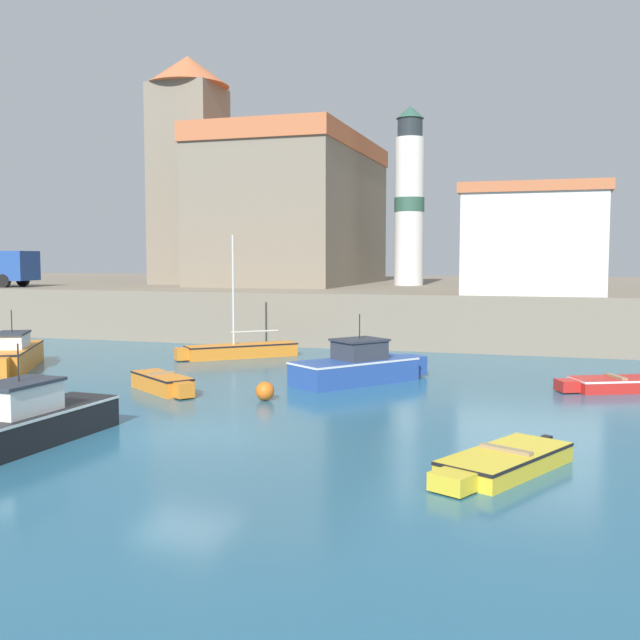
{
  "coord_description": "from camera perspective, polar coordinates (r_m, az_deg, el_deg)",
  "views": [
    {
      "loc": [
        8.81,
        -16.91,
        4.51
      ],
      "look_at": [
        -0.06,
        11.95,
        2.0
      ],
      "focal_mm": 42.0,
      "sensor_mm": 36.0,
      "label": 1
    }
  ],
  "objects": [
    {
      "name": "ground_plane",
      "position": [
        19.6,
        -10.26,
        -8.63
      ],
      "size": [
        200.0,
        200.0,
        0.0
      ],
      "primitive_type": "plane",
      "color": "#28607F"
    },
    {
      "name": "quay_seawall",
      "position": [
        56.31,
        8.07,
        1.51
      ],
      "size": [
        120.0,
        40.0,
        2.73
      ],
      "primitive_type": "cube",
      "color": "gray",
      "rests_on": "ground"
    },
    {
      "name": "dinghy_yellow_1",
      "position": [
        16.5,
        13.76,
        -10.41
      ],
      "size": [
        2.8,
        4.12,
        0.5
      ],
      "color": "yellow",
      "rests_on": "ground"
    },
    {
      "name": "dinghy_orange_2",
      "position": [
        25.88,
        -11.87,
        -4.68
      ],
      "size": [
        3.18,
        2.64,
        0.65
      ],
      "color": "orange",
      "rests_on": "ground"
    },
    {
      "name": "motorboat_blue_3",
      "position": [
        27.26,
        2.97,
        -3.55
      ],
      "size": [
        4.45,
        5.21,
        2.49
      ],
      "color": "#284C9E",
      "rests_on": "ground"
    },
    {
      "name": "dinghy_red_4",
      "position": [
        27.36,
        21.35,
        -4.54
      ],
      "size": [
        3.64,
        2.48,
        0.53
      ],
      "color": "red",
      "rests_on": "ground"
    },
    {
      "name": "sailboat_orange_6",
      "position": [
        34.12,
        -6.17,
        -2.25
      ],
      "size": [
        4.79,
        4.36,
        5.54
      ],
      "color": "orange",
      "rests_on": "ground"
    },
    {
      "name": "motorboat_orange_7",
      "position": [
        32.67,
        -22.33,
        -2.5
      ],
      "size": [
        3.75,
        5.73,
        2.43
      ],
      "color": "orange",
      "rests_on": "ground"
    },
    {
      "name": "motorboat_black_8",
      "position": [
        19.44,
        -21.71,
        -7.27
      ],
      "size": [
        1.88,
        5.91,
        2.49
      ],
      "color": "black",
      "rests_on": "ground"
    },
    {
      "name": "mooring_buoy",
      "position": [
        23.88,
        -4.21,
        -5.42
      ],
      "size": [
        0.6,
        0.6,
        0.6
      ],
      "primitive_type": "sphere",
      "color": "orange",
      "rests_on": "ground"
    },
    {
      "name": "church",
      "position": [
        51.8,
        -3.28,
        8.88
      ],
      "size": [
        14.24,
        16.55,
        15.26
      ],
      "color": "gray",
      "rests_on": "quay_seawall"
    },
    {
      "name": "lighthouse",
      "position": [
        49.25,
        6.82,
        9.1
      ],
      "size": [
        1.94,
        1.94,
        11.47
      ],
      "color": "silver",
      "rests_on": "quay_seawall"
    },
    {
      "name": "harbor_shed_near_wharf",
      "position": [
        38.58,
        15.97,
        5.93
      ],
      "size": [
        6.97,
        5.39,
        5.34
      ],
      "color": "silver",
      "rests_on": "quay_seawall"
    },
    {
      "name": "truck_on_quay",
      "position": [
        50.19,
        -23.19,
        3.73
      ],
      "size": [
        4.45,
        2.45,
        2.2
      ],
      "color": "#234793",
      "rests_on": "quay_seawall"
    }
  ]
}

